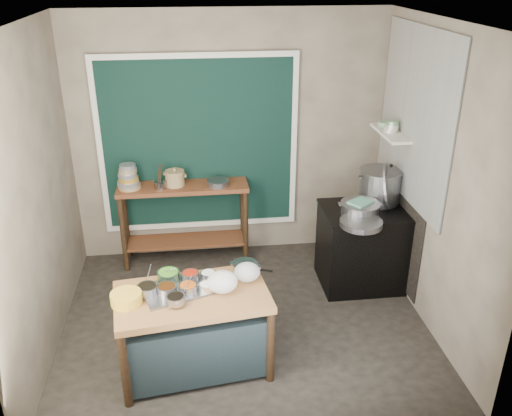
{
  "coord_description": "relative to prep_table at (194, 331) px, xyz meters",
  "views": [
    {
      "loc": [
        -0.42,
        -4.36,
        3.25
      ],
      "look_at": [
        0.15,
        0.25,
        1.1
      ],
      "focal_mm": 38.0,
      "sensor_mm": 36.0,
      "label": 1
    }
  ],
  "objects": [
    {
      "name": "plastic_bag_a",
      "position": [
        0.25,
        0.0,
        0.47
      ],
      "size": [
        0.26,
        0.22,
        0.19
      ],
      "primitive_type": "ellipsoid",
      "rotation": [
        0.0,
        0.0,
        -0.03
      ],
      "color": "white",
      "rests_on": "prep_table"
    },
    {
      "name": "stock_pot",
      "position": [
        2.01,
        1.33,
        0.68
      ],
      "size": [
        0.51,
        0.51,
        0.36
      ],
      "primitive_type": null,
      "rotation": [
        0.0,
        0.0,
        0.11
      ],
      "color": "gray",
      "rests_on": "stove_top"
    },
    {
      "name": "prep_table",
      "position": [
        0.0,
        0.0,
        0.0
      ],
      "size": [
        1.33,
        0.87,
        0.75
      ],
      "primitive_type": "cube",
      "rotation": [
        0.0,
        0.0,
        0.13
      ],
      "color": "olive",
      "rests_on": "floor"
    },
    {
      "name": "condiment_bowls",
      "position": [
        -0.12,
        0.07,
        0.43
      ],
      "size": [
        0.65,
        0.52,
        0.08
      ],
      "color": "silver",
      "rests_on": "condiment_tray"
    },
    {
      "name": "shelf_bowl_stack",
      "position": [
        2.12,
        1.45,
        1.3
      ],
      "size": [
        0.15,
        0.15,
        0.12
      ],
      "color": "silver",
      "rests_on": "wall_shelf"
    },
    {
      "name": "saucepan",
      "position": [
        0.46,
        0.23,
        0.44
      ],
      "size": [
        0.29,
        0.29,
        0.12
      ],
      "primitive_type": null,
      "rotation": [
        0.0,
        0.0,
        -0.35
      ],
      "color": "gray",
      "rests_on": "prep_table"
    },
    {
      "name": "stove_block",
      "position": [
        1.84,
        1.15,
        0.05
      ],
      "size": [
        0.9,
        0.68,
        0.85
      ],
      "primitive_type": "cube",
      "color": "black",
      "rests_on": "floor"
    },
    {
      "name": "green_cloth",
      "position": [
        1.72,
        1.04,
        0.65
      ],
      "size": [
        0.29,
        0.27,
        0.02
      ],
      "primitive_type": "cube",
      "rotation": [
        0.0,
        0.0,
        0.6
      ],
      "color": "#579D85",
      "rests_on": "steamer"
    },
    {
      "name": "back_wall",
      "position": [
        0.49,
        2.11,
        1.02
      ],
      "size": [
        3.5,
        0.02,
        2.8
      ],
      "primitive_type": "cube",
      "color": "gray",
      "rests_on": "floor"
    },
    {
      "name": "bowl_stack",
      "position": [
        -0.65,
        1.86,
        0.7
      ],
      "size": [
        0.25,
        0.25,
        0.28
      ],
      "color": "tan",
      "rests_on": "back_counter"
    },
    {
      "name": "wall_shelf",
      "position": [
        2.12,
        1.45,
        1.23
      ],
      "size": [
        0.22,
        0.7,
        0.03
      ],
      "primitive_type": "cube",
      "color": "beige",
      "rests_on": "right_wall"
    },
    {
      "name": "ceiling",
      "position": [
        0.49,
        0.6,
        2.43
      ],
      "size": [
        3.5,
        3.0,
        0.02
      ],
      "primitive_type": "cube",
      "color": "gray",
      "rests_on": "back_wall"
    },
    {
      "name": "curtain_frame",
      "position": [
        0.14,
        2.06,
        0.98
      ],
      "size": [
        2.22,
        0.03,
        2.02
      ],
      "primitive_type": null,
      "color": "beige",
      "rests_on": "back_wall"
    },
    {
      "name": "ceramic_crock",
      "position": [
        -0.14,
        1.88,
        0.65
      ],
      "size": [
        0.29,
        0.29,
        0.15
      ],
      "primitive_type": null,
      "rotation": [
        0.0,
        0.0,
        -0.36
      ],
      "color": "#927850",
      "rests_on": "back_counter"
    },
    {
      "name": "shelf_bowl_green",
      "position": [
        2.12,
        1.66,
        1.26
      ],
      "size": [
        0.14,
        0.14,
        0.05
      ],
      "primitive_type": "cylinder",
      "rotation": [
        0.0,
        0.0,
        0.05
      ],
      "color": "gray",
      "rests_on": "wall_shelf"
    },
    {
      "name": "steamer",
      "position": [
        1.72,
        1.04,
        0.57
      ],
      "size": [
        0.48,
        0.48,
        0.13
      ],
      "primitive_type": null,
      "rotation": [
        0.0,
        0.0,
        -0.2
      ],
      "color": "gray",
      "rests_on": "stove_top"
    },
    {
      "name": "yellow_basin",
      "position": [
        -0.52,
        -0.07,
        0.42
      ],
      "size": [
        0.31,
        0.31,
        0.1
      ],
      "primitive_type": "cylinder",
      "rotation": [
        0.0,
        0.0,
        -0.3
      ],
      "color": "yellow",
      "rests_on": "prep_table"
    },
    {
      "name": "tile_panel",
      "position": [
        2.22,
        1.15,
        1.48
      ],
      "size": [
        0.02,
        1.7,
        1.7
      ],
      "primitive_type": "cube",
      "color": "#B2B2AA",
      "rests_on": "right_wall"
    },
    {
      "name": "plastic_bag_b",
      "position": [
        0.47,
        0.15,
        0.46
      ],
      "size": [
        0.28,
        0.26,
        0.17
      ],
      "primitive_type": "ellipsoid",
      "rotation": [
        0.0,
        0.0,
        -0.42
      ],
      "color": "white",
      "rests_on": "prep_table"
    },
    {
      "name": "pot_lid",
      "position": [
        2.04,
        1.19,
        0.74
      ],
      "size": [
        0.3,
        0.49,
        0.47
      ],
      "primitive_type": "cylinder",
      "rotation": [
        0.0,
        1.36,
        -0.41
      ],
      "color": "gray",
      "rests_on": "stove_top"
    },
    {
      "name": "wide_bowl",
      "position": [
        0.33,
        1.82,
        0.61
      ],
      "size": [
        0.26,
        0.26,
        0.06
      ],
      "primitive_type": "cylinder",
      "rotation": [
        0.0,
        0.0,
        0.06
      ],
      "color": "gray",
      "rests_on": "back_counter"
    },
    {
      "name": "shallow_pan",
      "position": [
        1.66,
        0.8,
        0.53
      ],
      "size": [
        0.55,
        0.55,
        0.05
      ],
      "primitive_type": "cylinder",
      "rotation": [
        0.0,
        0.0,
        -0.42
      ],
      "color": "gray",
      "rests_on": "stove_top"
    },
    {
      "name": "stove_top",
      "position": [
        1.84,
        1.15,
        0.49
      ],
      "size": [
        0.92,
        0.69,
        0.03
      ],
      "primitive_type": "cube",
      "color": "black",
      "rests_on": "stove_block"
    },
    {
      "name": "soot_patch",
      "position": [
        2.23,
        1.25,
        0.32
      ],
      "size": [
        0.01,
        1.3,
        1.3
      ],
      "primitive_type": "cube",
      "color": "black",
      "rests_on": "right_wall"
    },
    {
      "name": "left_wall",
      "position": [
        -1.27,
        0.6,
        1.02
      ],
      "size": [
        0.02,
        3.0,
        2.8
      ],
      "primitive_type": "cube",
      "color": "gray",
      "rests_on": "floor"
    },
    {
      "name": "utensil_cup",
      "position": [
        -0.3,
        1.82,
        0.62
      ],
      "size": [
        0.16,
        0.16,
        0.08
      ],
      "primitive_type": "cylinder",
      "rotation": [
        0.0,
        0.0,
        -0.14
      ],
      "color": "gray",
      "rests_on": "back_counter"
    },
    {
      "name": "floor",
      "position": [
        0.49,
        0.6,
        -0.39
      ],
      "size": [
        3.5,
        3.0,
        0.02
      ],
      "primitive_type": "cube",
      "color": "#2F2A24",
      "rests_on": "ground"
    },
    {
      "name": "condiment_tray",
      "position": [
        -0.13,
        0.05,
        0.39
      ],
      "size": [
        0.62,
        0.53,
        0.02
      ],
      "primitive_type": "cube",
      "rotation": [
        0.0,
        0.0,
        0.34
      ],
      "color": "gray",
      "rests_on": "prep_table"
    },
    {
      "name": "back_counter",
      "position": [
        -0.06,
        1.88,
        0.1
      ],
      "size": [
        1.45,
        0.4,
        0.95
      ],
      "primitive_type": "cube",
      "color": "brown",
      "rests_on": "floor"
    },
    {
      "name": "right_wall",
      "position": [
        2.25,
        0.6,
        1.02
      ],
      "size": [
        0.02,
        3.0,
        2.8
      ],
      "primitive_type": "cube",
      "color": "gray",
      "rests_on": "floor"
    },
    {
      "name": "curtain_panel",
      "position": [
        0.14,
        2.07,
        0.98
      ],
      "size": [
        2.1,
        0.02,
        1.9
      ],
      "primitive_type": "cube",
      "color": "black",
      "rests_on": "back_wall"
    }
  ]
}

